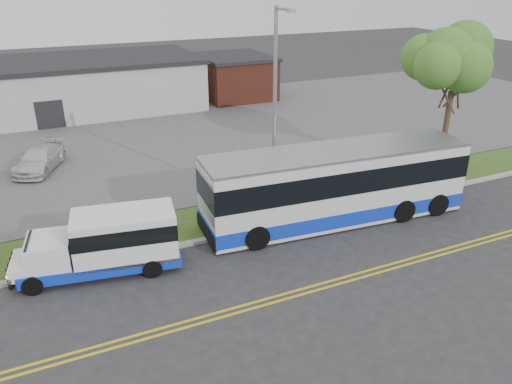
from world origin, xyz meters
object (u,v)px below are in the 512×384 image
tree_east (455,67)px  shuttle_bus (109,241)px  transit_bus (336,185)px  parked_car_b (40,159)px  streetlight_near (275,107)px

tree_east → shuttle_bus: (-19.32, -2.50, -4.90)m
shuttle_bus → transit_bus: 10.47m
tree_east → shuttle_bus: tree_east is taller
transit_bus → parked_car_b: (-12.38, 12.63, -1.01)m
shuttle_bus → transit_bus: size_ratio=0.51×
streetlight_near → parked_car_b: (-10.24, 10.50, -4.46)m
transit_bus → parked_car_b: size_ratio=2.79×
shuttle_bus → transit_bus: bearing=9.8°
tree_east → parked_car_b: bearing=154.3°
transit_bus → shuttle_bus: bearing=-175.2°
parked_car_b → streetlight_near: bearing=-20.1°
tree_east → parked_car_b: (-21.24, 10.23, -5.44)m
streetlight_near → shuttle_bus: size_ratio=1.45×
tree_east → streetlight_near: size_ratio=0.88×
tree_east → transit_bus: (-8.86, -2.40, -4.43)m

